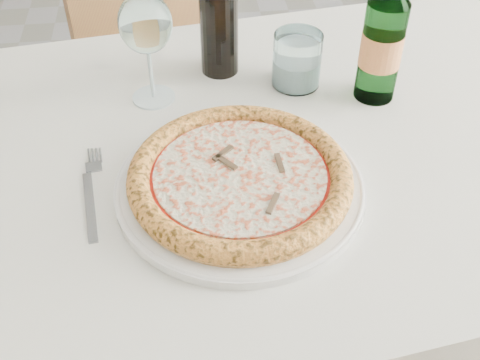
# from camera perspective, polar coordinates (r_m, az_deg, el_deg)

# --- Properties ---
(dining_table) EXTENTS (1.48, 1.00, 0.76)m
(dining_table) POSITION_cam_1_polar(r_m,az_deg,el_deg) (1.01, -0.66, -0.91)
(dining_table) COLOR brown
(dining_table) RESTS_ON floor
(chair_far) EXTENTS (0.61, 0.61, 0.93)m
(chair_far) POSITION_cam_1_polar(r_m,az_deg,el_deg) (1.68, -6.62, 12.87)
(chair_far) COLOR brown
(chair_far) RESTS_ON floor
(plate) EXTENTS (0.36, 0.36, 0.02)m
(plate) POSITION_cam_1_polar(r_m,az_deg,el_deg) (0.87, 0.00, -0.54)
(plate) COLOR white
(plate) RESTS_ON dining_table
(pizza) EXTENTS (0.32, 0.32, 0.03)m
(pizza) POSITION_cam_1_polar(r_m,az_deg,el_deg) (0.86, -0.00, 0.31)
(pizza) COLOR #E1A45A
(pizza) RESTS_ON plate
(fork) EXTENTS (0.03, 0.20, 0.00)m
(fork) POSITION_cam_1_polar(r_m,az_deg,el_deg) (0.89, -13.92, -1.23)
(fork) COLOR gray
(fork) RESTS_ON dining_table
(wine_glass) EXTENTS (0.09, 0.09, 0.19)m
(wine_glass) POSITION_cam_1_polar(r_m,az_deg,el_deg) (1.00, -8.96, 14.25)
(wine_glass) COLOR silver
(wine_glass) RESTS_ON dining_table
(tumbler) EXTENTS (0.09, 0.09, 0.10)m
(tumbler) POSITION_cam_1_polar(r_m,az_deg,el_deg) (1.08, 5.40, 10.97)
(tumbler) COLOR white
(tumbler) RESTS_ON dining_table
(beer_bottle) EXTENTS (0.07, 0.07, 0.27)m
(beer_bottle) POSITION_cam_1_polar(r_m,az_deg,el_deg) (1.03, 13.38, 12.78)
(beer_bottle) COLOR #3C7141
(beer_bottle) RESTS_ON dining_table
(wine_bottle) EXTENTS (0.07, 0.07, 0.28)m
(wine_bottle) POSITION_cam_1_polar(r_m,az_deg,el_deg) (1.08, -2.05, 15.76)
(wine_bottle) COLOR black
(wine_bottle) RESTS_ON dining_table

